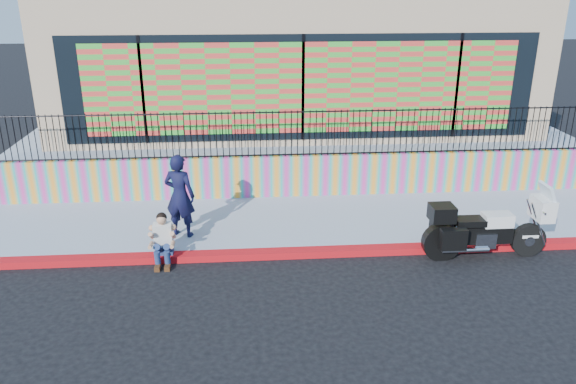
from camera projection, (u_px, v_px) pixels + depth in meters
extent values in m
plane|color=black|center=(321.00, 255.00, 12.06)|extent=(90.00, 90.00, 0.00)
cube|color=#B00C15|center=(321.00, 252.00, 12.04)|extent=(16.00, 0.30, 0.15)
cube|color=#949DB2|center=(312.00, 221.00, 13.58)|extent=(16.00, 3.00, 0.15)
cube|color=#D63897|center=(306.00, 175.00, 14.85)|extent=(16.00, 0.20, 1.10)
cube|color=#949DB2|center=(290.00, 130.00, 19.63)|extent=(16.00, 10.00, 1.25)
cube|color=tan|center=(291.00, 54.00, 18.51)|extent=(14.00, 8.00, 4.00)
cube|color=black|center=(303.00, 88.00, 14.91)|extent=(12.60, 0.04, 2.80)
cube|color=red|center=(303.00, 88.00, 14.88)|extent=(11.48, 0.02, 2.40)
cylinder|color=black|center=(528.00, 240.00, 11.92)|extent=(0.73, 0.16, 0.73)
cylinder|color=black|center=(441.00, 243.00, 11.79)|extent=(0.73, 0.16, 0.73)
cube|color=black|center=(486.00, 233.00, 11.79)|extent=(1.05, 0.31, 0.38)
cube|color=silver|center=(483.00, 238.00, 11.82)|extent=(0.44, 0.38, 0.33)
cube|color=silver|center=(497.00, 220.00, 11.69)|extent=(0.61, 0.36, 0.27)
cube|color=black|center=(470.00, 221.00, 11.66)|extent=(0.61, 0.38, 0.13)
cube|color=silver|center=(542.00, 208.00, 11.68)|extent=(0.33, 0.58, 0.47)
cube|color=silver|center=(547.00, 192.00, 11.56)|extent=(0.20, 0.51, 0.38)
cube|color=black|center=(442.00, 213.00, 11.54)|extent=(0.49, 0.47, 0.33)
cube|color=black|center=(453.00, 239.00, 11.40)|extent=(0.53, 0.20, 0.44)
cube|color=black|center=(442.00, 226.00, 12.02)|extent=(0.53, 0.20, 0.44)
cube|color=silver|center=(529.00, 235.00, 11.88)|extent=(0.36, 0.18, 0.07)
imported|color=black|center=(180.00, 196.00, 12.34)|extent=(0.80, 0.65, 1.90)
cube|color=navy|center=(165.00, 249.00, 11.81)|extent=(0.36, 0.28, 0.18)
cube|color=silver|center=(163.00, 235.00, 11.65)|extent=(0.38, 0.27, 0.54)
sphere|color=tan|center=(161.00, 220.00, 11.48)|extent=(0.21, 0.21, 0.21)
cube|color=#472814|center=(158.00, 267.00, 11.46)|extent=(0.11, 0.26, 0.10)
cube|color=#472814|center=(168.00, 267.00, 11.47)|extent=(0.11, 0.26, 0.10)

